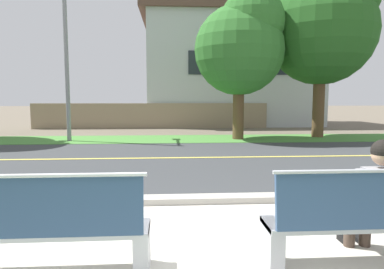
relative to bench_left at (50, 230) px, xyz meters
The scene contains 14 objects.
ground_plane 7.97m from the bench_left, 79.48° to the left, with size 140.00×140.00×0.00m, color #665B4C.
sidewalk_pavement 1.54m from the bench_left, ahead, with size 44.00×3.60×0.01m, color beige.
curb_edge 2.65m from the bench_left, 56.26° to the left, with size 44.00×0.30×0.11m, color #ADA89E.
street_asphalt 6.51m from the bench_left, 77.06° to the left, with size 52.00×8.00×0.01m, color #383A3D.
road_centre_line 6.51m from the bench_left, 77.06° to the left, with size 48.00×0.14×0.01m, color #E0CC4C.
far_verge_grass 10.97m from the bench_left, 82.37° to the left, with size 48.00×2.80×0.02m, color #478438.
bench_left is the anchor object (origin of this frame).
bench_right 2.91m from the bench_left, ahead, with size 1.79×0.48×1.01m.
seated_person_grey 3.18m from the bench_left, ahead, with size 0.52×0.68×1.25m.
streetlamp 11.61m from the bench_left, 104.83° to the left, with size 0.24×2.10×7.12m.
shade_tree_left 11.79m from the bench_left, 69.31° to the left, with size 3.57×3.57×5.90m.
shade_tree_centre 14.14m from the bench_left, 55.63° to the left, with size 4.46×4.46×7.36m.
garden_wall 16.12m from the bench_left, 89.73° to the left, with size 13.00×0.36×1.40m, color gray.
house_across_street 20.22m from the bench_left, 75.40° to the left, with size 11.21×6.91×7.22m.
Camera 1 is at (-0.36, -2.92, 1.64)m, focal length 32.01 mm.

